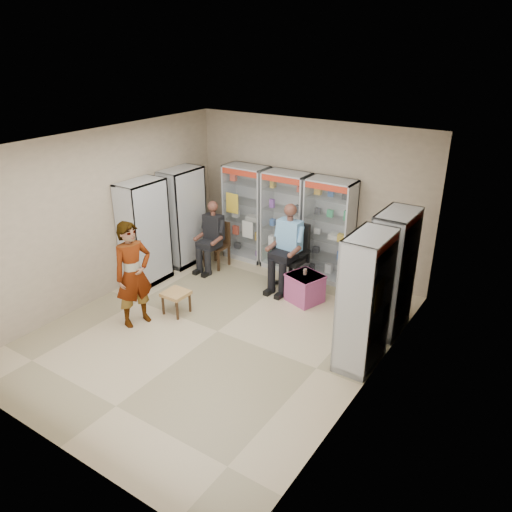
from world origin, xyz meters
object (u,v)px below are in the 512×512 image
Objects in this scene: cabinet_left_near at (144,233)px; cabinet_back_right at (329,231)px; cabinet_back_mid at (286,221)px; office_chair at (291,256)px; seated_shopkeeper at (290,249)px; wooden_chair at (216,245)px; cabinet_back_left at (246,213)px; cabinet_left_far at (183,217)px; woven_stool_a at (355,309)px; pink_trunk at (305,288)px; cabinet_right_near at (364,301)px; cabinet_right_far at (392,273)px; standing_man at (133,274)px; woven_stool_b at (176,302)px.

cabinet_back_right is at bearing 125.65° from cabinet_left_near.
office_chair is at bearing -51.79° from cabinet_back_mid.
cabinet_back_mid is 2.77m from cabinet_left_near.
cabinet_left_near is 2.74m from seated_shopkeeper.
wooden_chair is at bearing -174.11° from office_chair.
wooden_chair is at bearing -108.90° from cabinet_back_left.
cabinet_back_left and cabinet_left_near have the same top height.
cabinet_left_far reaches higher than woven_stool_a.
wooden_chair reaches higher than woven_stool_a.
seated_shopkeeper reaches higher than wooden_chair.
wooden_chair is 1.75× the size of pink_trunk.
cabinet_right_near is at bearing -53.84° from cabinet_back_right.
standing_man is (-3.51, -2.10, -0.11)m from cabinet_right_far.
cabinet_back_right is at bearing 18.75° from wooden_chair.
cabinet_right_far reaches higher than pink_trunk.
woven_stool_a is at bearing 103.27° from cabinet_left_near.
seated_shopkeeper is at bearing 1.44° from wooden_chair.
pink_trunk is 2.28m from woven_stool_b.
cabinet_back_mid is at bearing 130.99° from office_chair.
cabinet_left_near is (-4.46, 0.20, 0.00)m from cabinet_right_near.
woven_stool_a is at bearing -3.14° from pink_trunk.
woven_stool_b is at bearing 97.42° from cabinet_right_near.
seated_shopkeeper is at bearing 77.98° from cabinet_right_far.
cabinet_back_left is 0.94m from wooden_chair.
cabinet_left_far is 2.40m from seated_shopkeeper.
seated_shopkeeper reaches higher than woven_stool_a.
cabinet_back_right is at bearing 55.27° from cabinet_right_far.
cabinet_right_far reaches higher than office_chair.
woven_stool_a is (1.00, -0.05, -0.08)m from pink_trunk.
wooden_chair reaches higher than woven_stool_b.
wooden_chair is at bearing -161.25° from cabinet_back_right.
woven_stool_a is 3.05m from woven_stool_b.
cabinet_right_far is at bearing -9.25° from seated_shopkeeper.
seated_shopkeeper is at bearing 53.41° from cabinet_right_near.
seated_shopkeeper is at bearing 95.82° from cabinet_left_far.
cabinet_back_right is (1.90, 0.00, 0.00)m from cabinet_back_left.
woven_stool_a is at bearing -20.36° from cabinet_back_left.
office_chair is at bearing 162.95° from woven_stool_a.
office_chair is at bearing -125.12° from cabinet_back_right.
cabinet_right_near is 2.08m from pink_trunk.
woven_stool_b is (1.28, -0.61, -0.80)m from cabinet_left_near.
office_chair is 0.79× the size of seated_shopkeeper.
cabinet_back_left and cabinet_right_near have the same top height.
cabinet_left_near is at bearing 101.41° from cabinet_right_far.
pink_trunk is at bearing 87.60° from cabinet_left_far.
cabinet_back_right is 3.73× the size of pink_trunk.
cabinet_back_right is at bearing 94.75° from pink_trunk.
cabinet_right_far reaches higher than woven_stool_b.
cabinet_back_mid is 2.10m from cabinet_left_far.
office_chair is 2.26× the size of pink_trunk.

